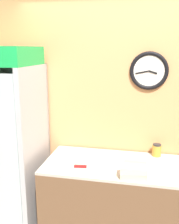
% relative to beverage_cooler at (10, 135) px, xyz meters
% --- Properties ---
extents(wall_back, '(5.20, 0.10, 2.70)m').
position_rel_beverage_cooler_xyz_m(wall_back, '(1.30, 0.34, 0.25)').
color(wall_back, tan).
rests_on(wall_back, ground_plane).
extents(prep_counter, '(1.70, 0.70, 0.91)m').
position_rel_beverage_cooler_xyz_m(prep_counter, '(1.30, -0.06, -0.65)').
color(prep_counter, brown).
rests_on(prep_counter, ground_plane).
extents(beverage_cooler, '(0.68, 0.69, 2.03)m').
position_rel_beverage_cooler_xyz_m(beverage_cooler, '(0.00, 0.00, 0.00)').
color(beverage_cooler, '#B2B7BC').
rests_on(beverage_cooler, ground_plane).
extents(sandwich_stack_bottom, '(0.24, 0.14, 0.06)m').
position_rel_beverage_cooler_xyz_m(sandwich_stack_bottom, '(1.34, -0.32, -0.17)').
color(sandwich_stack_bottom, beige).
rests_on(sandwich_stack_bottom, prep_counter).
extents(sandwich_stack_middle, '(0.23, 0.13, 0.06)m').
position_rel_beverage_cooler_xyz_m(sandwich_stack_middle, '(1.34, -0.32, -0.11)').
color(sandwich_stack_middle, beige).
rests_on(sandwich_stack_middle, sandwich_stack_bottom).
extents(sandwich_flat_left, '(0.22, 0.14, 0.06)m').
position_rel_beverage_cooler_xyz_m(sandwich_flat_left, '(1.34, -0.14, -0.17)').
color(sandwich_flat_left, tan).
rests_on(sandwich_flat_left, prep_counter).
extents(chefs_knife, '(0.31, 0.07, 0.02)m').
position_rel_beverage_cooler_xyz_m(chefs_knife, '(0.89, -0.21, -0.19)').
color(chefs_knife, silver).
rests_on(chefs_knife, prep_counter).
extents(condiment_jar, '(0.09, 0.09, 0.13)m').
position_rel_beverage_cooler_xyz_m(condiment_jar, '(1.56, 0.22, -0.13)').
color(condiment_jar, gold).
rests_on(condiment_jar, prep_counter).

